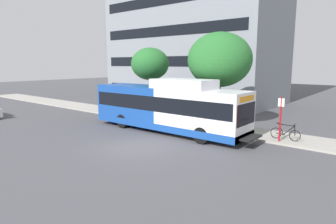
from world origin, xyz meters
The scene contains 8 objects.
ground_plane centered at (0.00, 8.00, 0.00)m, with size 120.00×120.00×0.00m, color #4C4C51.
sidewalk_curb centered at (7.00, 6.00, 0.07)m, with size 3.00×56.00×0.14m, color #A8A399.
transit_bus centered at (4.05, 0.99, 1.70)m, with size 2.58×12.25×3.65m.
bus_stop_sign_pole centered at (5.84, -6.05, 1.65)m, with size 0.10×0.36×2.60m.
bicycle_parked centered at (6.42, -6.20, 0.56)m, with size 0.52×1.76×1.02m.
street_tree_near_stop centered at (7.68, -0.93, 4.90)m, with size 4.61×4.61×6.73m.
street_tree_mid_block centered at (7.95, 6.11, 4.59)m, with size 3.32×3.32×5.88m.
lattice_comm_tower centered at (18.54, 23.46, 7.76)m, with size 1.10×1.10×23.76m.
Camera 1 is at (-11.08, -11.41, 4.64)m, focal length 31.04 mm.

